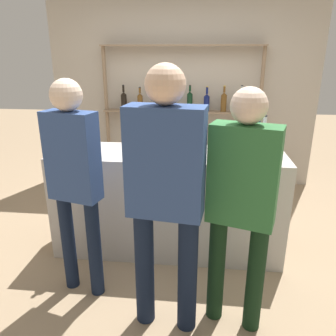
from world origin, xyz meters
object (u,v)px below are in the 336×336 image
at_px(counter_bottle_3, 257,144).
at_px(counter_bottle_5, 81,142).
at_px(wine_glass, 236,144).
at_px(customer_center, 165,187).
at_px(customer_left, 74,173).
at_px(counter_bottle_2, 92,138).
at_px(counter_bottle_0, 180,139).
at_px(customer_right, 242,197).
at_px(counter_bottle_4, 263,139).
at_px(counter_bottle_1, 77,137).

bearing_deg(counter_bottle_3, counter_bottle_5, -177.23).
bearing_deg(wine_glass, counter_bottle_5, -174.65).
height_order(customer_center, customer_left, customer_center).
height_order(counter_bottle_2, wine_glass, counter_bottle_2).
bearing_deg(customer_center, counter_bottle_2, 46.54).
xyz_separation_m(counter_bottle_2, counter_bottle_5, (-0.03, -0.19, 0.01)).
relative_size(counter_bottle_0, customer_right, 0.21).
height_order(counter_bottle_0, customer_right, customer_right).
xyz_separation_m(counter_bottle_2, counter_bottle_3, (1.46, -0.11, 0.01)).
bearing_deg(counter_bottle_2, counter_bottle_3, -4.45).
height_order(counter_bottle_0, counter_bottle_3, counter_bottle_3).
height_order(wine_glass, customer_left, customer_left).
bearing_deg(counter_bottle_4, counter_bottle_5, -169.14).
distance_m(counter_bottle_0, counter_bottle_3, 0.67).
height_order(counter_bottle_4, customer_left, customer_left).
height_order(customer_right, customer_left, customer_left).
distance_m(counter_bottle_0, counter_bottle_2, 0.81).
bearing_deg(customer_left, customer_right, -86.10).
relative_size(counter_bottle_1, counter_bottle_2, 0.94).
xyz_separation_m(wine_glass, customer_left, (-1.21, -0.61, -0.09)).
distance_m(counter_bottle_3, wine_glass, 0.18).
bearing_deg(wine_glass, counter_bottle_1, 175.51).
bearing_deg(wine_glass, customer_center, -119.44).
bearing_deg(customer_right, counter_bottle_0, 43.89).
height_order(counter_bottle_3, wine_glass, counter_bottle_3).
distance_m(counter_bottle_4, counter_bottle_5, 1.61).
height_order(counter_bottle_2, customer_right, customer_right).
bearing_deg(counter_bottle_3, counter_bottle_4, 68.80).
distance_m(counter_bottle_2, customer_right, 1.55).
xyz_separation_m(counter_bottle_1, counter_bottle_5, (0.13, -0.24, 0.02)).
bearing_deg(customer_left, counter_bottle_4, -47.29).
bearing_deg(counter_bottle_1, customer_center, -46.76).
relative_size(counter_bottle_1, customer_center, 0.18).
distance_m(counter_bottle_5, customer_center, 1.12).
bearing_deg(customer_center, customer_right, -75.28).
xyz_separation_m(counter_bottle_4, wine_glass, (-0.26, -0.18, -0.00)).
xyz_separation_m(counter_bottle_3, wine_glass, (-0.17, 0.05, -0.02)).
bearing_deg(customer_center, customer_left, 75.07).
xyz_separation_m(counter_bottle_1, customer_left, (0.24, -0.72, -0.09)).
height_order(counter_bottle_2, counter_bottle_3, counter_bottle_3).
bearing_deg(counter_bottle_2, counter_bottle_0, 1.72).
relative_size(wine_glass, customer_center, 0.09).
bearing_deg(wine_glass, counter_bottle_2, 177.25).
distance_m(counter_bottle_0, customer_left, 1.01).
distance_m(counter_bottle_0, counter_bottle_4, 0.75).
bearing_deg(counter_bottle_4, counter_bottle_3, -111.20).
xyz_separation_m(counter_bottle_0, counter_bottle_1, (-0.97, 0.03, -0.01)).
bearing_deg(counter_bottle_1, counter_bottle_2, -18.05).
distance_m(wine_glass, customer_left, 1.36).
distance_m(counter_bottle_0, counter_bottle_1, 0.97).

